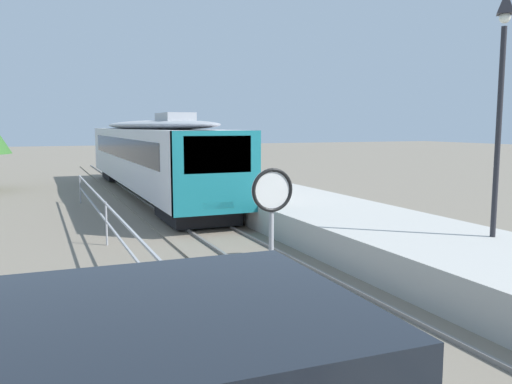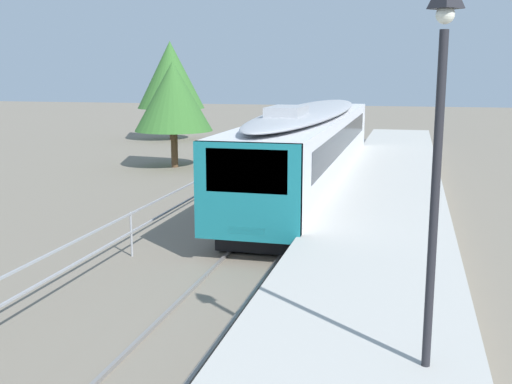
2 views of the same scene
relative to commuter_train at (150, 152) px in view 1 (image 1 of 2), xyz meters
name	(u,v)px [view 1 (image 1 of 2)]	position (x,y,z in m)	size (l,w,h in m)	color
ground_plane	(113,238)	(-3.00, -9.02, -2.15)	(160.00, 160.00, 0.00)	slate
track_rails	(207,229)	(0.00, -9.02, -2.12)	(3.20, 60.00, 0.14)	slate
commuter_train	(150,152)	(0.00, 0.00, 0.00)	(2.82, 20.59, 3.74)	silver
station_platform	(296,210)	(3.25, -9.02, -1.70)	(3.90, 60.00, 0.90)	#B7B5AD
platform_lamp_mid_platform	(502,68)	(4.33, -16.57, 2.47)	(0.34, 0.34, 5.35)	#232328
speed_limit_sign	(272,217)	(-2.11, -18.71, -0.02)	(0.61, 0.10, 2.81)	#9EA0A5
carpark_fence	(196,321)	(-3.30, -19.02, -1.24)	(0.06, 36.06, 1.25)	#9EA0A5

